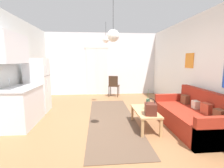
% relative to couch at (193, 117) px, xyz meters
% --- Properties ---
extents(ground_plane, '(5.32, 8.19, 0.10)m').
position_rel_couch_xyz_m(ground_plane, '(-1.90, 0.08, -0.32)').
color(ground_plane, '#8E603D').
extents(wall_back, '(4.92, 0.13, 2.67)m').
position_rel_couch_xyz_m(wall_back, '(-1.91, 3.92, 1.06)').
color(wall_back, silver).
rests_on(wall_back, ground_plane).
extents(wall_right, '(0.12, 7.79, 2.67)m').
position_rel_couch_xyz_m(wall_right, '(0.51, 0.07, 1.07)').
color(wall_right, white).
rests_on(wall_right, ground_plane).
extents(area_rug, '(1.15, 3.72, 0.01)m').
position_rel_couch_xyz_m(area_rug, '(-1.74, 0.73, -0.26)').
color(area_rug, brown).
rests_on(area_rug, ground_plane).
extents(couch, '(0.90, 1.92, 0.84)m').
position_rel_couch_xyz_m(couch, '(0.00, 0.00, 0.00)').
color(couch, maroon).
rests_on(couch, ground_plane).
extents(coffee_table, '(0.45, 1.01, 0.40)m').
position_rel_couch_xyz_m(coffee_table, '(-1.05, 0.13, 0.08)').
color(coffee_table, tan).
rests_on(coffee_table, ground_plane).
extents(bamboo_vase, '(0.09, 0.09, 0.46)m').
position_rel_couch_xyz_m(bamboo_vase, '(-0.98, 0.19, 0.26)').
color(bamboo_vase, '#47704C').
rests_on(bamboo_vase, coffee_table).
extents(handbag, '(0.27, 0.30, 0.34)m').
position_rel_couch_xyz_m(handbag, '(-1.03, -0.16, 0.26)').
color(handbag, '#512319').
rests_on(handbag, coffee_table).
extents(refrigerator, '(0.60, 0.61, 1.57)m').
position_rel_couch_xyz_m(refrigerator, '(-3.85, 1.59, 0.52)').
color(refrigerator, white).
rests_on(refrigerator, ground_plane).
extents(kitchen_counter, '(0.63, 1.22, 2.10)m').
position_rel_couch_xyz_m(kitchen_counter, '(-3.90, 0.57, 0.53)').
color(kitchen_counter, silver).
rests_on(kitchen_counter, ground_plane).
extents(accent_chair, '(0.52, 0.50, 0.88)m').
position_rel_couch_xyz_m(accent_chair, '(-1.44, 3.35, 0.23)').
color(accent_chair, '#382619').
rests_on(accent_chair, ground_plane).
extents(pendant_lamp_near, '(0.22, 0.22, 0.84)m').
position_rel_couch_xyz_m(pendant_lamp_near, '(-1.81, -0.27, 1.68)').
color(pendant_lamp_near, black).
extents(pendant_lamp_far, '(0.20, 0.20, 0.63)m').
position_rel_couch_xyz_m(pendant_lamp_far, '(-1.83, 1.91, 1.88)').
color(pendant_lamp_far, black).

